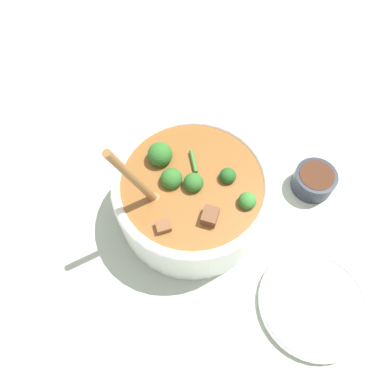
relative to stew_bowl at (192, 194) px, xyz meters
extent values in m
plane|color=#ADBCAD|center=(0.00, 0.00, -0.06)|extent=(4.00, 4.00, 0.00)
cylinder|color=white|center=(0.00, 0.00, -0.01)|extent=(0.27, 0.27, 0.10)
torus|color=white|center=(0.00, 0.00, 0.04)|extent=(0.27, 0.27, 0.02)
cylinder|color=brown|center=(0.00, 0.00, 0.01)|extent=(0.24, 0.24, 0.07)
sphere|color=#235B23|center=(-0.06, 0.02, 0.05)|extent=(0.03, 0.03, 0.03)
cylinder|color=#6B9956|center=(-0.06, 0.02, 0.03)|extent=(0.01, 0.01, 0.01)
sphere|color=#2D6B28|center=(0.00, 0.01, 0.05)|extent=(0.03, 0.03, 0.03)
cylinder|color=#6B9956|center=(0.00, 0.01, 0.03)|extent=(0.01, 0.01, 0.01)
sphere|color=#2D6B28|center=(0.03, -0.02, 0.05)|extent=(0.04, 0.04, 0.04)
cylinder|color=#6B9956|center=(0.03, -0.02, 0.02)|extent=(0.01, 0.01, 0.02)
sphere|color=#2D6B28|center=(0.03, -0.06, 0.06)|extent=(0.04, 0.04, 0.04)
cylinder|color=#6B9956|center=(0.03, -0.06, 0.03)|extent=(0.01, 0.01, 0.02)
sphere|color=#387F33|center=(-0.07, 0.07, 0.05)|extent=(0.03, 0.03, 0.03)
cylinder|color=#6B9956|center=(-0.07, 0.07, 0.03)|extent=(0.01, 0.01, 0.01)
cube|color=brown|center=(0.00, 0.07, 0.05)|extent=(0.04, 0.04, 0.02)
cube|color=brown|center=(0.07, 0.06, 0.05)|extent=(0.02, 0.02, 0.02)
cylinder|color=#3D7533|center=(-0.02, -0.03, 0.05)|extent=(0.02, 0.04, 0.01)
ellipsoid|color=olive|center=(0.07, 0.00, 0.04)|extent=(0.04, 0.03, 0.01)
cylinder|color=olive|center=(0.09, 0.00, 0.12)|extent=(0.06, 0.01, 0.16)
cylinder|color=#232833|center=(-0.23, 0.05, -0.04)|extent=(0.08, 0.08, 0.04)
cylinder|color=#472819|center=(-0.23, 0.05, -0.03)|extent=(0.06, 0.06, 0.01)
cylinder|color=white|center=(-0.12, 0.24, -0.06)|extent=(0.18, 0.18, 0.01)
torus|color=white|center=(-0.12, 0.24, -0.05)|extent=(0.18, 0.18, 0.01)
camera|label=1|loc=(0.12, 0.27, 0.58)|focal=35.00mm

